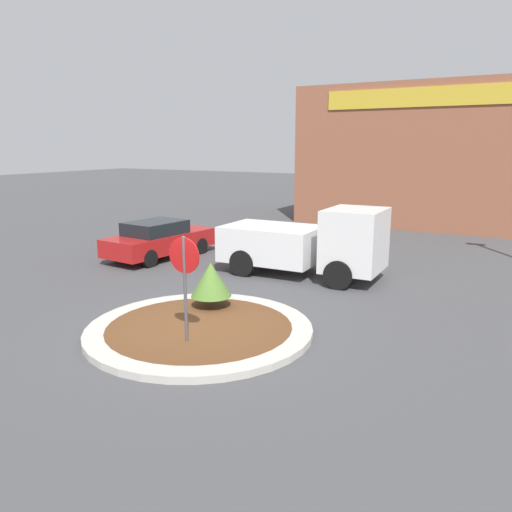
# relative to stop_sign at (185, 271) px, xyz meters

# --- Properties ---
(ground_plane) EXTENTS (120.00, 120.00, 0.00)m
(ground_plane) POSITION_rel_stop_sign_xyz_m (-0.27, 0.84, -1.66)
(ground_plane) COLOR #474749
(traffic_island) EXTENTS (5.14, 5.14, 0.16)m
(traffic_island) POSITION_rel_stop_sign_xyz_m (-0.27, 0.84, -1.58)
(traffic_island) COLOR #BCB7AD
(traffic_island) RESTS_ON ground_plane
(stop_sign) EXTENTS (0.75, 0.07, 2.38)m
(stop_sign) POSITION_rel_stop_sign_xyz_m (0.00, 0.00, 0.00)
(stop_sign) COLOR #4C4C51
(stop_sign) RESTS_ON ground_plane
(island_shrub) EXTENTS (1.03, 1.03, 1.16)m
(island_shrub) POSITION_rel_stop_sign_xyz_m (-0.80, 2.10, -0.78)
(island_shrub) COLOR brown
(island_shrub) RESTS_ON traffic_island
(utility_truck) EXTENTS (5.27, 2.31, 2.28)m
(utility_truck) POSITION_rel_stop_sign_xyz_m (-0.14, 6.65, -0.56)
(utility_truck) COLOR white
(utility_truck) RESTS_ON ground_plane
(storefront_building) EXTENTS (12.49, 6.07, 7.18)m
(storefront_building) POSITION_rel_stop_sign_xyz_m (0.74, 20.17, 1.93)
(storefront_building) COLOR #93563D
(storefront_building) RESTS_ON ground_plane
(parked_sedan_red) EXTENTS (2.20, 4.52, 1.41)m
(parked_sedan_red) POSITION_rel_stop_sign_xyz_m (-6.11, 6.44, -0.95)
(parked_sedan_red) COLOR #B21919
(parked_sedan_red) RESTS_ON ground_plane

